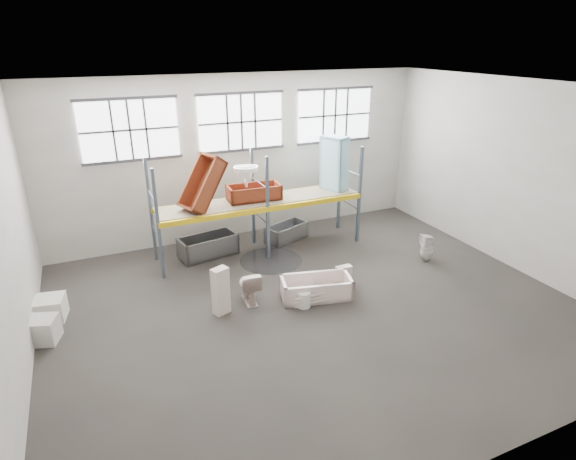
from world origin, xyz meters
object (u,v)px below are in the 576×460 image
bathtub_beige (316,287)px  toilet_beige (249,286)px  toilet_white (427,248)px  steel_tub_right (286,232)px  blue_tub_upright (334,164)px  cistern_tall (221,291)px  rust_tub_flat (254,192)px  carton_near (42,330)px  steel_tub_left (208,246)px  bucket (304,299)px

bathtub_beige → toilet_beige: toilet_beige is taller
toilet_beige → toilet_white: (5.39, 0.04, -0.01)m
bathtub_beige → steel_tub_right: (0.77, 3.53, -0.00)m
bathtub_beige → blue_tub_upright: blue_tub_upright is taller
cistern_tall → rust_tub_flat: (1.93, 2.94, 1.25)m
cistern_tall → carton_near: cistern_tall is taller
steel_tub_left → cistern_tall: bearing=-99.6°
carton_near → steel_tub_left: bearing=32.0°
bathtub_beige → blue_tub_upright: size_ratio=1.02×
steel_tub_right → bucket: steel_tub_right is taller
cistern_tall → bucket: size_ratio=2.95×
steel_tub_right → carton_near: carton_near is taller
blue_tub_upright → toilet_beige: bearing=-144.7°
rust_tub_flat → toilet_white: bearing=-32.4°
bathtub_beige → bucket: bearing=-135.4°
rust_tub_flat → carton_near: (-5.68, -2.47, -1.55)m
blue_tub_upright → bucket: blue_tub_upright is taller
toilet_white → rust_tub_flat: bearing=-114.3°
bucket → bathtub_beige: bearing=30.7°
bathtub_beige → steel_tub_right: size_ratio=1.25×
toilet_white → carton_near: 9.90m
bathtub_beige → rust_tub_flat: size_ratio=1.13×
cistern_tall → steel_tub_right: size_ratio=0.83×
bucket → toilet_white: bearing=10.5°
blue_tub_upright → carton_near: blue_tub_upright is taller
bathtub_beige → carton_near: carton_near is taller
blue_tub_upright → steel_tub_right: bearing=164.8°
blue_tub_upright → bathtub_beige: bearing=-124.8°
bathtub_beige → carton_near: 6.13m
toilet_beige → bucket: bearing=149.0°
cistern_tall → carton_near: size_ratio=1.83×
steel_tub_left → steel_tub_right: (2.56, 0.13, -0.05)m
toilet_beige → cistern_tall: (-0.75, -0.23, 0.16)m
steel_tub_right → cistern_tall: bearing=-133.3°
steel_tub_left → blue_tub_upright: 4.51m
bathtub_beige → toilet_white: bearing=21.6°
toilet_white → blue_tub_upright: bearing=-140.2°
cistern_tall → steel_tub_left: cistern_tall is taller
cistern_tall → rust_tub_flat: 3.73m
bucket → carton_near: carton_near is taller
steel_tub_right → rust_tub_flat: bearing=-163.7°
rust_tub_flat → carton_near: rust_tub_flat is taller
bucket → blue_tub_upright: bearing=52.2°
cistern_tall → blue_tub_upright: 5.67m
rust_tub_flat → steel_tub_right: bearing=16.3°
carton_near → steel_tub_right: bearing=22.3°
steel_tub_right → carton_near: bearing=-157.7°
steel_tub_right → blue_tub_upright: bearing=-15.2°
cistern_tall → rust_tub_flat: rust_tub_flat is taller
toilet_beige → toilet_white: 5.39m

